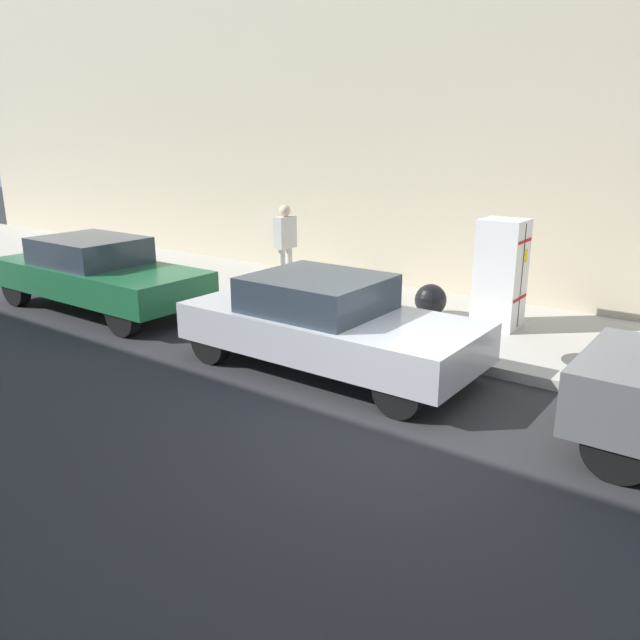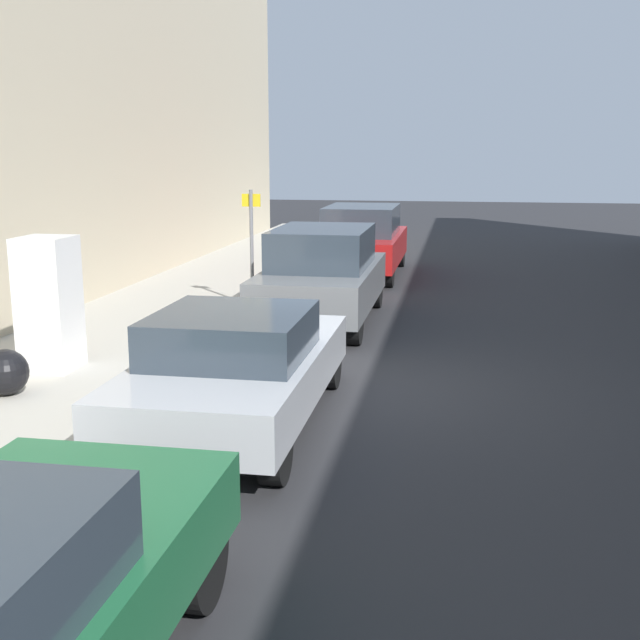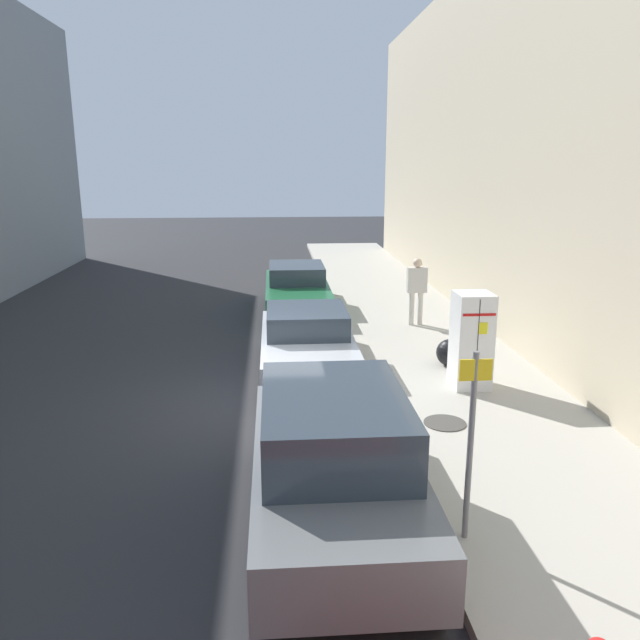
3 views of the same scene
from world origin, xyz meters
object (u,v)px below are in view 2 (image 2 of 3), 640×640
object	(u,v)px
street_sign_post	(252,241)
parked_suv_gray	(322,274)
discarded_refrigerator	(49,304)
trash_bag	(5,372)
parked_suv_red	(362,240)
fire_hydrant	(271,268)
parked_sedan_silver	(237,366)

from	to	relation	value
street_sign_post	parked_suv_gray	xyz separation A→B (m)	(1.47, -0.56, -0.52)
discarded_refrigerator	trash_bag	xyz separation A→B (m)	(0.04, -1.24, -0.63)
parked_suv_red	fire_hydrant	bearing A→B (deg)	-121.76
discarded_refrigerator	parked_suv_gray	distance (m)	5.30
discarded_refrigerator	trash_bag	distance (m)	1.39
parked_suv_gray	discarded_refrigerator	bearing A→B (deg)	-125.12
trash_bag	parked_sedan_silver	xyz separation A→B (m)	(3.01, -0.15, 0.26)
fire_hydrant	trash_bag	xyz separation A→B (m)	(-1.31, -8.61, -0.10)
fire_hydrant	parked_sedan_silver	distance (m)	8.93
discarded_refrigerator	parked_suv_red	size ratio (longest dim) A/B	0.40
parked_sedan_silver	trash_bag	bearing A→B (deg)	177.07
street_sign_post	parked_suv_gray	world-z (taller)	street_sign_post
street_sign_post	trash_bag	size ratio (longest dim) A/B	3.90
fire_hydrant	parked_sedan_silver	bearing A→B (deg)	-78.99
trash_bag	parked_suv_gray	world-z (taller)	parked_suv_gray
street_sign_post	fire_hydrant	world-z (taller)	street_sign_post
trash_bag	parked_suv_red	world-z (taller)	parked_suv_red
discarded_refrigerator	parked_suv_gray	size ratio (longest dim) A/B	0.42
trash_bag	parked_sedan_silver	world-z (taller)	parked_sedan_silver
street_sign_post	parked_sedan_silver	bearing A→B (deg)	-76.79
parked_suv_red	trash_bag	bearing A→B (deg)	-104.84
discarded_refrigerator	fire_hydrant	distance (m)	7.51
street_sign_post	parked_suv_red	bearing A→B (deg)	74.28
parked_suv_red	street_sign_post	bearing A→B (deg)	-105.72
parked_sedan_silver	parked_suv_gray	size ratio (longest dim) A/B	0.99
trash_bag	discarded_refrigerator	bearing A→B (deg)	91.71
street_sign_post	parked_suv_gray	distance (m)	1.66
trash_bag	parked_suv_gray	bearing A→B (deg)	61.61
discarded_refrigerator	trash_bag	bearing A→B (deg)	-88.29
discarded_refrigerator	fire_hydrant	bearing A→B (deg)	79.68
discarded_refrigerator	parked_suv_gray	bearing A→B (deg)	54.88
parked_suv_gray	parked_suv_red	size ratio (longest dim) A/B	0.95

